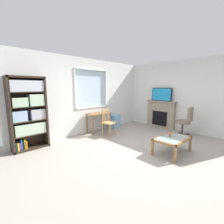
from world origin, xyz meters
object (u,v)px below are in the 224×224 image
at_px(wooden_chair, 109,122).
at_px(plastic_drawer_unit, 114,121).
at_px(office_chair, 186,120).
at_px(bookshelf, 28,111).
at_px(tv, 162,94).
at_px(desk_under_window, 99,116).
at_px(fireplace, 161,114).
at_px(coffee_table, 172,140).
at_px(sippy_cup, 170,134).

distance_m(wooden_chair, plastic_drawer_unit, 1.01).
bearing_deg(office_chair, wooden_chair, 134.23).
xyz_separation_m(bookshelf, tv, (4.59, -1.33, 0.32)).
height_order(desk_under_window, office_chair, office_chair).
relative_size(fireplace, coffee_table, 1.33).
relative_size(wooden_chair, coffee_table, 0.95).
relative_size(bookshelf, sippy_cup, 21.55).
bearing_deg(bookshelf, fireplace, -16.15).
relative_size(wooden_chair, office_chair, 0.90).
xyz_separation_m(plastic_drawer_unit, tv, (1.44, -1.28, 1.08)).
height_order(fireplace, sippy_cup, fireplace).
bearing_deg(plastic_drawer_unit, desk_under_window, -176.60).
bearing_deg(desk_under_window, office_chair, -52.23).
bearing_deg(sippy_cup, office_chair, 8.12).
height_order(bookshelf, plastic_drawer_unit, bookshelf).
height_order(desk_under_window, fireplace, fireplace).
height_order(bookshelf, sippy_cup, bookshelf).
xyz_separation_m(desk_under_window, tv, (2.28, -1.23, 0.76)).
distance_m(office_chair, sippy_cup, 1.63).
relative_size(coffee_table, sippy_cup, 10.53).
distance_m(bookshelf, fireplace, 4.82).
distance_m(coffee_table, sippy_cup, 0.16).
relative_size(desk_under_window, office_chair, 0.87).
relative_size(plastic_drawer_unit, coffee_table, 0.60).
bearing_deg(wooden_chair, desk_under_window, 92.89).
bearing_deg(plastic_drawer_unit, sippy_cup, -102.58).
relative_size(wooden_chair, fireplace, 0.72).
distance_m(bookshelf, sippy_cup, 3.78).
height_order(coffee_table, sippy_cup, sippy_cup).
xyz_separation_m(bookshelf, office_chair, (4.16, -2.50, -0.49)).
relative_size(bookshelf, fireplace, 1.54).
xyz_separation_m(tv, office_chair, (-0.43, -1.16, -0.81)).
xyz_separation_m(wooden_chair, coffee_table, (0.15, -2.21, -0.11)).
bearing_deg(desk_under_window, sippy_cup, -84.63).
bearing_deg(fireplace, sippy_cup, -145.87).
height_order(wooden_chair, office_chair, office_chair).
relative_size(office_chair, sippy_cup, 11.11).
relative_size(wooden_chair, tv, 1.07).
bearing_deg(wooden_chair, bookshelf, 165.10).
bearing_deg(desk_under_window, tv, -28.28).
height_order(fireplace, tv, tv).
bearing_deg(bookshelf, desk_under_window, -2.62).
distance_m(fireplace, tv, 0.81).
distance_m(wooden_chair, fireplace, 2.39).
relative_size(wooden_chair, plastic_drawer_unit, 1.57).
height_order(fireplace, coffee_table, fireplace).
bearing_deg(tv, sippy_cup, -145.63).
bearing_deg(office_chair, fireplace, 68.95).
distance_m(plastic_drawer_unit, fireplace, 1.96).
bearing_deg(fireplace, desk_under_window, 151.91).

